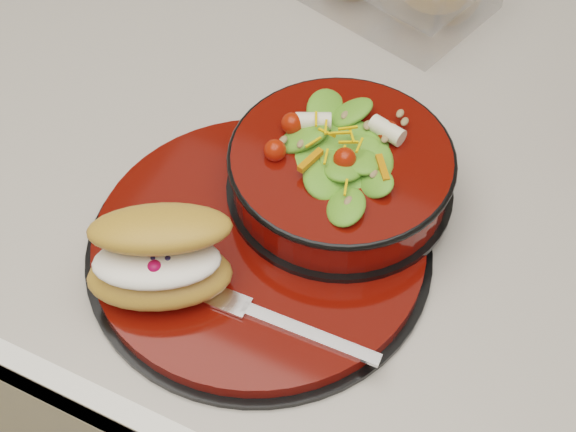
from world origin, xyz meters
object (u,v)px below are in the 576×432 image
at_px(dinner_plate, 260,245).
at_px(salad_bowl, 341,166).
at_px(island_counter, 400,377).
at_px(croissant, 161,258).
at_px(fork, 285,324).

height_order(dinner_plate, salad_bowl, salad_bowl).
height_order(island_counter, dinner_plate, dinner_plate).
bearing_deg(salad_bowl, island_counter, 43.89).
xyz_separation_m(island_counter, croissant, (-0.18, -0.25, 0.50)).
xyz_separation_m(island_counter, salad_bowl, (-0.09, -0.08, 0.50)).
bearing_deg(croissant, salad_bowl, 30.94).
relative_size(dinner_plate, fork, 2.02).
bearing_deg(salad_bowl, croissant, -120.03).
bearing_deg(salad_bowl, fork, -83.19).
relative_size(salad_bowl, fork, 1.36).
bearing_deg(dinner_plate, island_counter, 52.79).
height_order(island_counter, croissant, croissant).
bearing_deg(fork, island_counter, -17.03).
bearing_deg(island_counter, dinner_plate, -127.21).
xyz_separation_m(croissant, fork, (0.11, 0.01, -0.03)).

